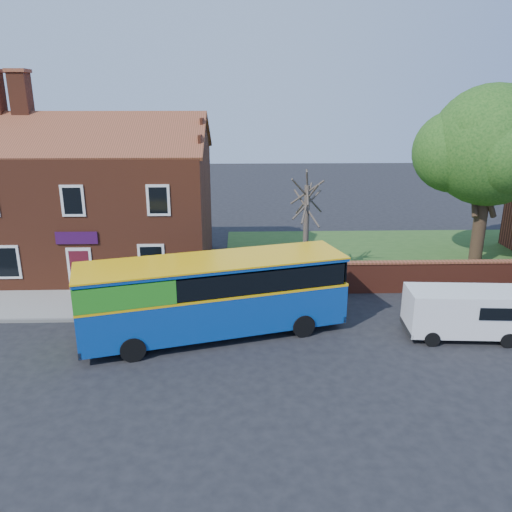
{
  "coord_description": "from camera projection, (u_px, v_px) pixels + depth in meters",
  "views": [
    {
      "loc": [
        0.89,
        -15.88,
        9.11
      ],
      "look_at": [
        1.54,
        5.0,
        2.57
      ],
      "focal_mm": 35.0,
      "sensor_mm": 36.0,
      "label": 1
    }
  ],
  "objects": [
    {
      "name": "ground",
      "position": [
        217.0,
        366.0,
        17.84
      ],
      "size": [
        120.0,
        120.0,
        0.0
      ],
      "primitive_type": "plane",
      "color": "black",
      "rests_on": "ground"
    },
    {
      "name": "pavement",
      "position": [
        72.0,
        305.0,
        23.1
      ],
      "size": [
        18.0,
        3.5,
        0.12
      ],
      "primitive_type": "cube",
      "color": "gray",
      "rests_on": "ground"
    },
    {
      "name": "kerb",
      "position": [
        58.0,
        320.0,
        21.43
      ],
      "size": [
        18.0,
        0.15,
        0.14
      ],
      "primitive_type": "cube",
      "color": "slate",
      "rests_on": "ground"
    },
    {
      "name": "grass_strip",
      "position": [
        438.0,
        255.0,
        30.63
      ],
      "size": [
        26.0,
        12.0,
        0.04
      ],
      "primitive_type": "cube",
      "color": "#426B28",
      "rests_on": "ground"
    },
    {
      "name": "shop_building",
      "position": [
        98.0,
        208.0,
        27.58
      ],
      "size": [
        12.3,
        8.13,
        10.5
      ],
      "color": "brown",
      "rests_on": "ground"
    },
    {
      "name": "boundary_wall",
      "position": [
        486.0,
        276.0,
        24.67
      ],
      "size": [
        22.0,
        0.38,
        1.6
      ],
      "color": "maroon",
      "rests_on": "ground"
    },
    {
      "name": "bus",
      "position": [
        206.0,
        294.0,
        19.67
      ],
      "size": [
        10.79,
        5.35,
        3.19
      ],
      "rotation": [
        0.0,
        0.0,
        0.27
      ],
      "color": "#0E409A",
      "rests_on": "ground"
    },
    {
      "name": "van_near",
      "position": [
        465.0,
        311.0,
        19.77
      ],
      "size": [
        4.64,
        2.14,
        1.98
      ],
      "rotation": [
        0.0,
        0.0,
        -0.07
      ],
      "color": "white",
      "rests_on": "ground"
    },
    {
      "name": "large_tree",
      "position": [
        490.0,
        149.0,
        27.11
      ],
      "size": [
        8.22,
        6.5,
        10.02
      ],
      "color": "black",
      "rests_on": "ground"
    },
    {
      "name": "bare_tree",
      "position": [
        306.0,
        228.0,
        25.65
      ],
      "size": [
        2.06,
        2.45,
        5.5
      ],
      "color": "#4C4238",
      "rests_on": "ground"
    }
  ]
}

